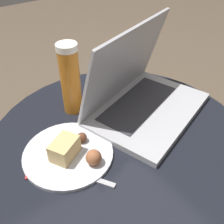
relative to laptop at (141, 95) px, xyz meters
name	(u,v)px	position (x,y,z in m)	size (l,w,h in m)	color
table	(120,162)	(-0.12, -0.06, -0.16)	(0.71, 0.71, 0.48)	black
napkin	(61,157)	(-0.29, -0.04, -0.05)	(0.20, 0.18, 0.00)	#B7332D
laptop	(141,95)	(0.00, 0.00, 0.00)	(0.42, 0.35, 0.26)	#B2B2B7
beer_glass	(70,79)	(-0.17, 0.12, 0.06)	(0.06, 0.06, 0.21)	#C6701E
snack_plate	(70,152)	(-0.27, -0.04, -0.04)	(0.23, 0.23, 0.06)	silver
fork	(77,173)	(-0.28, -0.10, -0.05)	(0.10, 0.15, 0.01)	#B2B2B7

